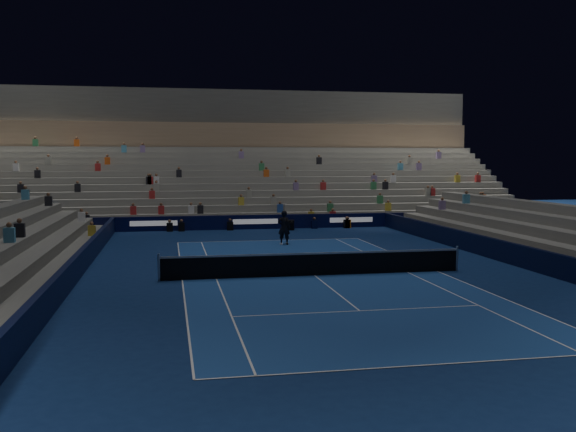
% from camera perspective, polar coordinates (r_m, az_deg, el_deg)
% --- Properties ---
extents(ground, '(90.00, 90.00, 0.00)m').
position_cam_1_polar(ground, '(26.69, 2.41, -5.39)').
color(ground, '#0D2150').
rests_on(ground, ground).
extents(court_surface, '(10.97, 23.77, 0.01)m').
position_cam_1_polar(court_surface, '(26.68, 2.41, -5.38)').
color(court_surface, navy).
rests_on(court_surface, ground).
extents(sponsor_barrier_far, '(44.00, 0.25, 1.00)m').
position_cam_1_polar(sponsor_barrier_far, '(44.67, -2.98, -0.54)').
color(sponsor_barrier_far, black).
rests_on(sponsor_barrier_far, ground).
extents(sponsor_barrier_east, '(0.25, 37.00, 1.00)m').
position_cam_1_polar(sponsor_barrier_east, '(30.29, 20.62, -3.50)').
color(sponsor_barrier_east, black).
rests_on(sponsor_barrier_east, ground).
extents(sponsor_barrier_west, '(0.25, 37.00, 1.00)m').
position_cam_1_polar(sponsor_barrier_west, '(26.19, -18.81, -4.74)').
color(sponsor_barrier_west, black).
rests_on(sponsor_barrier_west, ground).
extents(grandstand_main, '(44.00, 15.20, 11.20)m').
position_cam_1_polar(grandstand_main, '(53.81, -4.35, 3.46)').
color(grandstand_main, slate).
rests_on(grandstand_main, ground).
extents(tennis_net, '(12.90, 0.10, 1.10)m').
position_cam_1_polar(tennis_net, '(26.60, 2.41, -4.32)').
color(tennis_net, '#B2B2B7').
rests_on(tennis_net, ground).
extents(tennis_player, '(0.85, 0.73, 1.98)m').
position_cam_1_polar(tennis_player, '(36.27, -0.36, -1.05)').
color(tennis_player, black).
rests_on(tennis_player, ground).
extents(broadcast_camera, '(0.62, 1.03, 0.69)m').
position_cam_1_polar(broadcast_camera, '(44.06, 0.22, -0.81)').
color(broadcast_camera, black).
rests_on(broadcast_camera, ground).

